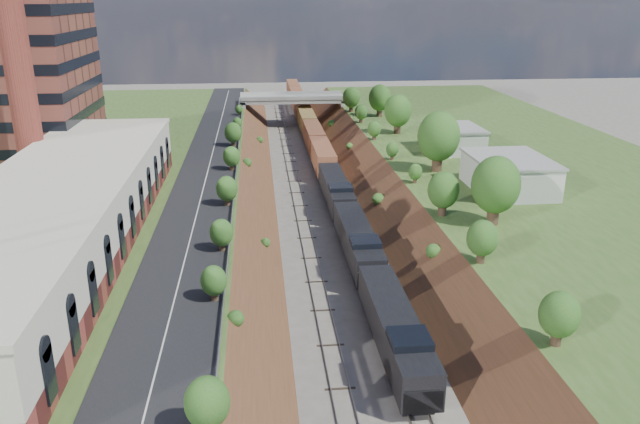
% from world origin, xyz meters
% --- Properties ---
extents(platform_left, '(44.00, 180.00, 5.00)m').
position_xyz_m(platform_left, '(-33.00, 60.00, 2.50)').
color(platform_left, '#385723').
rests_on(platform_left, ground).
extents(platform_right, '(44.00, 180.00, 5.00)m').
position_xyz_m(platform_right, '(33.00, 60.00, 2.50)').
color(platform_right, '#385723').
rests_on(platform_right, ground).
extents(embankment_left, '(10.00, 180.00, 10.00)m').
position_xyz_m(embankment_left, '(-11.00, 60.00, 0.00)').
color(embankment_left, brown).
rests_on(embankment_left, ground).
extents(embankment_right, '(10.00, 180.00, 10.00)m').
position_xyz_m(embankment_right, '(11.00, 60.00, 0.00)').
color(embankment_right, brown).
rests_on(embankment_right, ground).
extents(rail_left_track, '(1.58, 180.00, 0.18)m').
position_xyz_m(rail_left_track, '(-2.60, 60.00, 0.09)').
color(rail_left_track, gray).
rests_on(rail_left_track, ground).
extents(rail_right_track, '(1.58, 180.00, 0.18)m').
position_xyz_m(rail_right_track, '(2.60, 60.00, 0.09)').
color(rail_right_track, gray).
rests_on(rail_right_track, ground).
extents(road, '(8.00, 180.00, 0.10)m').
position_xyz_m(road, '(-15.50, 60.00, 5.05)').
color(road, black).
rests_on(road, platform_left).
extents(guardrail, '(0.10, 171.00, 0.70)m').
position_xyz_m(guardrail, '(-11.40, 59.80, 5.55)').
color(guardrail, '#99999E').
rests_on(guardrail, platform_left).
extents(commercial_building, '(14.30, 62.30, 7.00)m').
position_xyz_m(commercial_building, '(-28.00, 38.00, 8.51)').
color(commercial_building, maroon).
rests_on(commercial_building, platform_left).
extents(smokestack, '(3.20, 3.20, 40.00)m').
position_xyz_m(smokestack, '(-36.00, 56.00, 25.00)').
color(smokestack, maroon).
rests_on(smokestack, platform_left).
extents(overpass, '(24.50, 8.30, 7.40)m').
position_xyz_m(overpass, '(0.00, 122.00, 4.92)').
color(overpass, gray).
rests_on(overpass, ground).
extents(white_building_near, '(9.00, 12.00, 4.00)m').
position_xyz_m(white_building_near, '(23.50, 52.00, 7.00)').
color(white_building_near, silver).
rests_on(white_building_near, platform_right).
extents(white_building_far, '(8.00, 10.00, 3.60)m').
position_xyz_m(white_building_far, '(23.00, 74.00, 6.80)').
color(white_building_far, silver).
rests_on(white_building_far, platform_right).
extents(tree_right_large, '(5.25, 5.25, 7.61)m').
position_xyz_m(tree_right_large, '(17.00, 40.00, 9.38)').
color(tree_right_large, '#473323').
rests_on(tree_right_large, platform_right).
extents(tree_left_crest, '(2.45, 2.45, 3.55)m').
position_xyz_m(tree_left_crest, '(-11.80, 20.00, 7.04)').
color(tree_left_crest, '#473323').
rests_on(tree_left_crest, platform_left).
extents(freight_train, '(3.13, 159.18, 4.65)m').
position_xyz_m(freight_train, '(2.60, 96.13, 2.66)').
color(freight_train, black).
rests_on(freight_train, ground).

